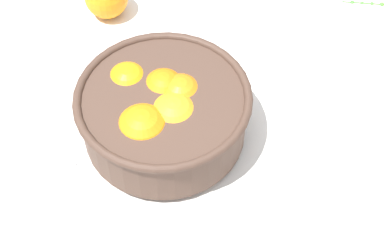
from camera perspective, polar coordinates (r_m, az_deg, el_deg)
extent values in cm
cube|color=white|center=(81.17, 2.96, -5.01)|extent=(113.63, 100.63, 3.00)
cylinder|color=#473328|center=(82.20, -2.74, -1.32)|extent=(21.26, 21.26, 1.20)
cylinder|color=#473328|center=(78.64, -2.86, 0.60)|extent=(23.11, 23.11, 7.71)
torus|color=#473328|center=(75.64, -2.97, 2.39)|extent=(24.31, 24.31, 1.20)
sphere|color=orange|center=(78.77, -1.16, 2.21)|extent=(7.11, 7.11, 7.11)
sphere|color=orange|center=(79.31, -2.86, 2.86)|extent=(6.76, 6.76, 6.76)
sphere|color=orange|center=(80.81, -6.46, 3.43)|extent=(7.14, 7.14, 7.14)
sphere|color=orange|center=(78.39, -4.21, 0.55)|extent=(6.67, 6.67, 6.67)
sphere|color=orange|center=(75.41, -4.95, -1.40)|extent=(8.24, 8.24, 8.24)
sphere|color=orange|center=(76.83, -1.84, -0.13)|extent=(8.21, 8.21, 8.21)
cylinder|color=silver|center=(82.43, -16.23, -4.50)|extent=(12.95, 4.69, 0.70)
cylinder|color=#419035|center=(106.87, 17.34, 11.27)|extent=(7.94, 4.06, 0.30)
sphere|color=#419035|center=(106.25, 15.97, 11.51)|extent=(0.75, 0.75, 0.75)
sphere|color=#419035|center=(106.60, 16.90, 11.39)|extent=(0.64, 0.64, 0.64)
sphere|color=#419035|center=(106.97, 17.82, 11.27)|extent=(0.70, 0.70, 0.70)
sphere|color=#419035|center=(107.37, 18.73, 11.15)|extent=(0.85, 0.85, 0.85)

